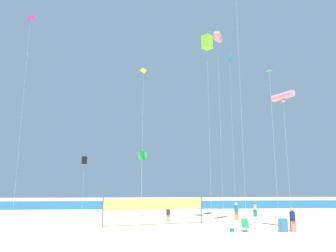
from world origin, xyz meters
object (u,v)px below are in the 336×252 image
kite_lime_box (207,42)px  kite_pink_inflatable (218,37)px  kite_magenta_diamond (30,21)px  kite_cyan_delta (230,58)px  kite_green_diamond (270,77)px  kite_yellow_diamond (144,74)px  kite_black_box (84,160)px  kite_green_delta (142,156)px  beachgoer_charcoal_shirt (168,213)px  beachgoer_teal_shirt (236,211)px  kite_pink_tube (283,96)px  folding_beach_chair (245,225)px  trash_barrel (283,225)px  volleyball_net (155,205)px  beachgoer_navy_shirt (293,219)px  beach_handbag (232,230)px  beachgoer_sage_shirt (255,209)px

kite_lime_box → kite_pink_inflatable: bearing=46.3°
kite_magenta_diamond → kite_lime_box: size_ratio=1.15×
kite_cyan_delta → kite_pink_inflatable: kite_cyan_delta is taller
kite_green_diamond → kite_yellow_diamond: bearing=133.3°
kite_black_box → kite_green_delta: (6.85, -4.28, 0.20)m
beachgoer_charcoal_shirt → kite_green_diamond: size_ratio=0.13×
beachgoer_teal_shirt → kite_pink_tube: size_ratio=0.15×
kite_yellow_diamond → kite_pink_inflatable: (7.66, 0.17, 4.26)m
beachgoer_charcoal_shirt → kite_pink_inflatable: size_ratio=0.08×
beachgoer_teal_shirt → kite_lime_box: (-2.83, -1.96, 16.27)m
folding_beach_chair → trash_barrel: trash_barrel is taller
kite_green_diamond → volleyball_net: bearing=137.9°
beachgoer_navy_shirt → kite_black_box: kite_black_box is taller
kite_lime_box → kite_green_delta: bearing=143.5°
beachgoer_charcoal_shirt → kite_pink_tube: 13.94m
beachgoer_charcoal_shirt → kite_black_box: size_ratio=0.23×
kite_lime_box → kite_pink_inflatable: 2.46m
kite_pink_inflatable → kite_green_delta: kite_pink_inflatable is taller
beachgoer_navy_shirt → beach_handbag: beachgoer_navy_shirt is taller
trash_barrel → volleyball_net: volleyball_net is taller
beachgoer_charcoal_shirt → beachgoer_navy_shirt: beachgoer_navy_shirt is taller
folding_beach_chair → kite_green_delta: bearing=160.4°
beach_handbag → volleyball_net: bearing=144.9°
kite_cyan_delta → kite_pink_inflatable: (-2.94, -6.19, -0.47)m
beach_handbag → kite_pink_tube: kite_pink_tube is taller
beachgoer_navy_shirt → kite_cyan_delta: 22.21m
beachgoer_charcoal_shirt → kite_lime_box: bearing=125.4°
beachgoer_teal_shirt → beach_handbag: bearing=-69.2°
beachgoer_charcoal_shirt → trash_barrel: beachgoer_charcoal_shirt is taller
beachgoer_teal_shirt → kite_cyan_delta: size_ratio=0.08×
volleyball_net → kite_yellow_diamond: 12.85m
beachgoer_teal_shirt → kite_green_diamond: 14.07m
kite_yellow_diamond → trash_barrel: bearing=-32.0°
beachgoer_teal_shirt → kite_magenta_diamond: (-20.88, 0.15, 19.07)m
beach_handbag → kite_yellow_diamond: (-6.68, 6.35, 14.08)m
beachgoer_navy_shirt → kite_magenta_diamond: 30.72m
volleyball_net → beachgoer_navy_shirt: bearing=-22.7°
kite_yellow_diamond → kite_cyan_delta: bearing=31.0°
beachgoer_teal_shirt → folding_beach_chair: size_ratio=1.83×
beachgoer_navy_shirt → beachgoer_charcoal_shirt: bearing=119.2°
trash_barrel → kite_cyan_delta: size_ratio=0.05×
kite_magenta_diamond → trash_barrel: bearing=-18.1°
beachgoer_charcoal_shirt → beach_handbag: (4.27, -5.35, -0.69)m
beachgoer_sage_shirt → kite_black_box: kite_black_box is taller
kite_lime_box → kite_cyan_delta: (4.37, 7.69, 1.79)m
kite_magenta_diamond → beach_handbag: bearing=-21.0°
kite_pink_inflatable → kite_magenta_diamond: bearing=178.2°
volleyball_net → kite_black_box: size_ratio=1.28×
kite_green_diamond → kite_pink_inflatable: size_ratio=0.59×
beachgoer_navy_shirt → kite_magenta_diamond: size_ratio=0.08×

